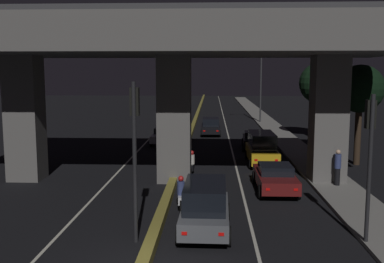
{
  "coord_description": "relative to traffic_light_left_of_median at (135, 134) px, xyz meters",
  "views": [
    {
      "loc": [
        2.01,
        -12.52,
        5.84
      ],
      "look_at": [
        0.34,
        24.56,
        0.93
      ],
      "focal_mm": 42.0,
      "sensor_mm": 36.0,
      "label": 1
    }
  ],
  "objects": [
    {
      "name": "lane_line_left_inner",
      "position": [
        -2.92,
        32.61,
        -3.75
      ],
      "size": [
        0.12,
        126.0,
        0.0
      ],
      "primitive_type": "cube",
      "color": "beige",
      "rests_on": "ground_plane"
    },
    {
      "name": "lane_line_right_inner",
      "position": [
        4.12,
        32.61,
        -3.75
      ],
      "size": [
        0.12,
        126.0,
        0.0
      ],
      "primitive_type": "cube",
      "color": "beige",
      "rests_on": "ground_plane"
    },
    {
      "name": "median_divider",
      "position": [
        0.6,
        32.61,
        -3.57
      ],
      "size": [
        0.4,
        126.0,
        0.37
      ],
      "primitive_type": "cube",
      "color": "olive",
      "rests_on": "ground_plane"
    },
    {
      "name": "sidewalk_right",
      "position": [
        8.92,
        25.61,
        -3.67
      ],
      "size": [
        2.37,
        126.0,
        0.16
      ],
      "primitive_type": "cube",
      "color": "gray",
      "rests_on": "ground_plane"
    },
    {
      "name": "elevated_overpass",
      "position": [
        0.6,
        8.79,
        3.32
      ],
      "size": [
        23.37,
        9.27,
        9.36
      ],
      "color": "#5B5956",
      "rests_on": "ground_plane"
    },
    {
      "name": "traffic_light_left_of_median",
      "position": [
        0.0,
        0.0,
        0.0
      ],
      "size": [
        0.3,
        0.49,
        5.53
      ],
      "color": "black",
      "rests_on": "ground_plane"
    },
    {
      "name": "traffic_light_right_of_median",
      "position": [
        7.84,
        0.0,
        -0.26
      ],
      "size": [
        0.3,
        0.49,
        5.13
      ],
      "color": "black",
      "rests_on": "ground_plane"
    },
    {
      "name": "street_lamp",
      "position": [
        7.89,
        36.94,
        1.25
      ],
      "size": [
        2.17,
        0.32,
        8.55
      ],
      "color": "#2D2D30",
      "rests_on": "ground_plane"
    },
    {
      "name": "car_grey_lead",
      "position": [
        2.37,
        1.08,
        -2.79
      ],
      "size": [
        1.93,
        4.19,
        1.81
      ],
      "rotation": [
        0.0,
        0.0,
        1.55
      ],
      "color": "#515459",
      "rests_on": "ground_plane"
    },
    {
      "name": "car_dark_red_second",
      "position": [
        5.73,
        6.87,
        -3.05
      ],
      "size": [
        1.93,
        4.4,
        1.35
      ],
      "rotation": [
        0.0,
        0.0,
        1.57
      ],
      "color": "#591414",
      "rests_on": "ground_plane"
    },
    {
      "name": "car_taxi_yellow_third",
      "position": [
        5.8,
        13.54,
        -2.72
      ],
      "size": [
        1.89,
        4.64,
        2.01
      ],
      "rotation": [
        0.0,
        0.0,
        1.58
      ],
      "color": "gold",
      "rests_on": "ground_plane"
    },
    {
      "name": "car_black_fourth",
      "position": [
        5.88,
        19.17,
        -3.05
      ],
      "size": [
        2.06,
        4.02,
        1.35
      ],
      "rotation": [
        0.0,
        0.0,
        1.52
      ],
      "color": "black",
      "rests_on": "ground_plane"
    },
    {
      "name": "car_black_fifth",
      "position": [
        2.48,
        26.88,
        -2.93
      ],
      "size": [
        1.88,
        4.37,
        1.59
      ],
      "rotation": [
        0.0,
        0.0,
        1.58
      ],
      "color": "black",
      "rests_on": "ground_plane"
    },
    {
      "name": "car_white_lead_oncoming",
      "position": [
        -1.28,
        21.51,
        -3.04
      ],
      "size": [
        2.02,
        4.72,
        1.34
      ],
      "rotation": [
        0.0,
        0.0,
        -1.61
      ],
      "color": "silver",
      "rests_on": "ground_plane"
    },
    {
      "name": "car_taxi_yellow_second_oncoming",
      "position": [
        -1.16,
        32.52,
        -2.77
      ],
      "size": [
        1.83,
        4.29,
        1.88
      ],
      "rotation": [
        0.0,
        0.0,
        -1.57
      ],
      "color": "gold",
      "rests_on": "ground_plane"
    },
    {
      "name": "car_dark_blue_third_oncoming",
      "position": [
        -1.44,
        44.17,
        -3.05
      ],
      "size": [
        1.92,
        4.1,
        1.34
      ],
      "rotation": [
        0.0,
        0.0,
        -1.55
      ],
      "color": "#141938",
      "rests_on": "ground_plane"
    },
    {
      "name": "car_black_fourth_oncoming",
      "position": [
        -4.38,
        54.84,
        -2.84
      ],
      "size": [
        2.01,
        4.0,
        1.73
      ],
      "rotation": [
        0.0,
        0.0,
        -1.53
      ],
      "color": "black",
      "rests_on": "ground_plane"
    },
    {
      "name": "motorcycle_white_filtering_near",
      "position": [
        1.31,
        3.49,
        -3.12
      ],
      "size": [
        0.34,
        2.01,
        1.51
      ],
      "rotation": [
        0.0,
        0.0,
        1.65
      ],
      "color": "black",
      "rests_on": "ground_plane"
    },
    {
      "name": "motorcycle_black_filtering_mid",
      "position": [
        1.47,
        10.07,
        -3.14
      ],
      "size": [
        0.33,
        1.91,
        1.43
      ],
      "rotation": [
        0.0,
        0.0,
        1.53
      ],
      "color": "black",
      "rests_on": "ground_plane"
    },
    {
      "name": "pedestrian_on_sidewalk",
      "position": [
        8.96,
        7.58,
        -2.66
      ],
      "size": [
        0.33,
        0.33,
        1.82
      ],
      "color": "black",
      "rests_on": "sidewalk_right"
    },
    {
      "name": "roadside_tree_kerbside_near",
      "position": [
        11.82,
        13.59,
        1.0
      ],
      "size": [
        3.0,
        3.0,
        6.32
      ],
      "color": "#2D2116",
      "rests_on": "ground_plane"
    },
    {
      "name": "roadside_tree_kerbside_mid",
      "position": [
        11.88,
        24.3,
        1.1
      ],
      "size": [
        3.57,
        3.57,
        6.69
      ],
      "color": "#38281C",
      "rests_on": "ground_plane"
    }
  ]
}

